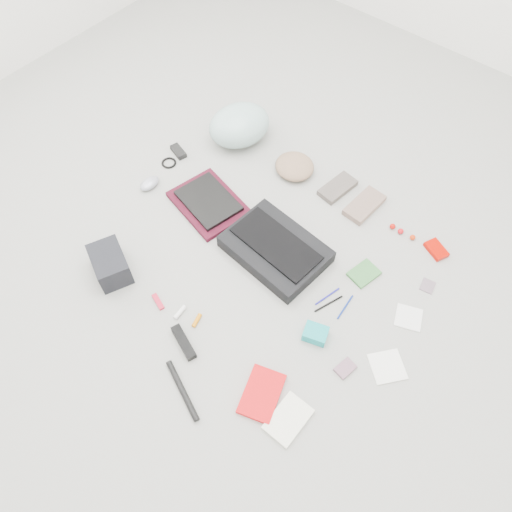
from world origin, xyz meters
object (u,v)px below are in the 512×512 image
Objects in this scene: camera_bag at (110,264)px; book_red at (262,394)px; laptop at (208,201)px; bike_helmet at (239,125)px; messenger_bag at (276,249)px; accordion_wallet at (315,334)px.

camera_bag is 0.97× the size of book_red.
laptop is 1.48× the size of camera_bag.
camera_bag is (0.11, -1.00, -0.04)m from bike_helmet.
messenger_bag is 0.66m from book_red.
accordion_wallet is (0.88, 0.33, -0.04)m from camera_bag.
camera_bag is 2.03× the size of accordion_wallet.
book_red is (0.98, -1.01, -0.09)m from bike_helmet.
accordion_wallet is (0.99, -0.68, -0.08)m from bike_helmet.
messenger_bag reaches higher than accordion_wallet.
book_red is at bearing -51.38° from messenger_bag.
laptop is at bearing -177.18° from messenger_bag.
laptop is 0.48m from bike_helmet.
book_red is (0.80, -0.56, -0.02)m from laptop.
camera_bag reaches higher than book_red.
accordion_wallet is at bearing 44.25° from camera_bag.
book_red is 0.33m from accordion_wallet.
bike_helmet is 1.63× the size of book_red.
book_red is 2.10× the size of accordion_wallet.
bike_helmet is 1.69× the size of camera_bag.
bike_helmet is 1.20m from accordion_wallet.
messenger_bag is at bearing 105.16° from book_red.
bike_helmet is (-0.18, 0.44, 0.07)m from laptop.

